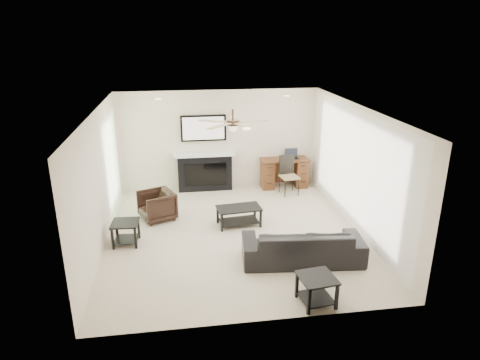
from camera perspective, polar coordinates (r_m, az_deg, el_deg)
The scene contains 10 objects.
room_shell at distance 8.15m, azimuth 0.38°, elevation 3.79°, with size 5.50×5.54×2.52m.
sofa at distance 7.68m, azimuth 8.35°, elevation -8.53°, with size 2.11×0.83×0.62m, color black.
armchair at distance 9.35m, azimuth -11.03°, elevation -3.36°, with size 0.67×0.69×0.63m, color black.
coffee_table at distance 8.95m, azimuth -0.15°, elevation -4.85°, with size 0.90×0.50×0.40m, color black.
end_table_near at distance 6.67m, azimuth 10.15°, elevation -14.24°, with size 0.52×0.52×0.45m, color black.
end_table_left at distance 8.48m, azimuth -14.97°, elevation -6.84°, with size 0.50×0.50×0.45m, color black.
fireplace_unit at distance 10.68m, azimuth -4.77°, elevation 3.50°, with size 1.52×0.34×1.91m, color black.
desk at distance 11.11m, azimuth 5.86°, elevation 1.00°, with size 1.22×0.56×0.76m, color #3D210F.
desk_chair at distance 10.58m, azimuth 6.60°, elevation 0.59°, with size 0.42×0.44×0.97m, color black.
laptop at distance 11.00m, azimuth 6.98°, elevation 3.45°, with size 0.33×0.24×0.23m, color black.
Camera 1 is at (-1.02, -7.67, 3.90)m, focal length 32.00 mm.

